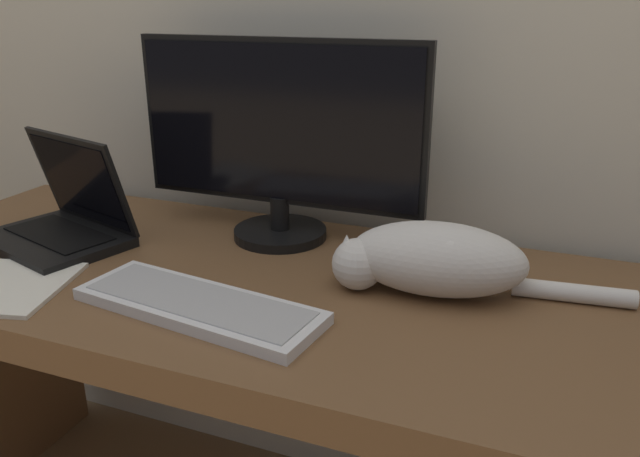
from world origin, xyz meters
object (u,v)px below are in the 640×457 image
(external_keyboard, at_px, (200,306))
(cat, at_px, (433,258))
(monitor, at_px, (278,138))
(laptop, at_px, (63,221))

(external_keyboard, xyz_separation_m, cat, (0.33, 0.21, 0.05))
(monitor, xyz_separation_m, external_keyboard, (0.02, -0.36, -0.20))
(external_keyboard, height_order, cat, cat)
(laptop, height_order, external_keyboard, laptop)
(external_keyboard, bearing_deg, laptop, 166.39)
(external_keyboard, bearing_deg, cat, 39.53)
(laptop, distance_m, external_keyboard, 0.47)
(laptop, height_order, cat, laptop)
(laptop, distance_m, cat, 0.77)
(monitor, bearing_deg, external_keyboard, -86.54)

